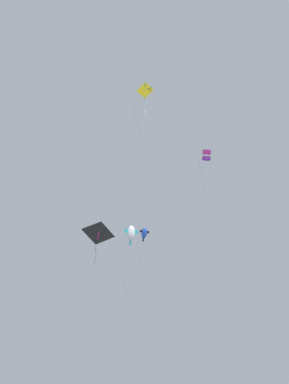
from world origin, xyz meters
TOP-DOWN VIEW (x-y plane):
  - kite_fish_highest at (2.87, -2.11)m, footprint 1.59×1.24m
  - kite_diamond_near_left at (-6.26, 2.73)m, footprint 2.31×1.87m
  - kite_delta_low_drifter at (7.76, 1.59)m, footprint 3.16×3.81m
  - kite_fish_upper_right at (7.68, -2.79)m, footprint 3.31×3.50m
  - kite_box_far_centre at (-3.56, -6.89)m, footprint 1.88×1.39m

SIDE VIEW (x-z plane):
  - kite_fish_highest at x=2.87m, z-range 25.77..32.00m
  - kite_delta_low_drifter at x=7.76m, z-range 26.04..33.91m
  - kite_fish_upper_right at x=7.68m, z-range 26.54..35.17m
  - kite_box_far_centre at x=-3.56m, z-range 33.85..40.59m
  - kite_diamond_near_left at x=-6.26m, z-range 37.14..43.45m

